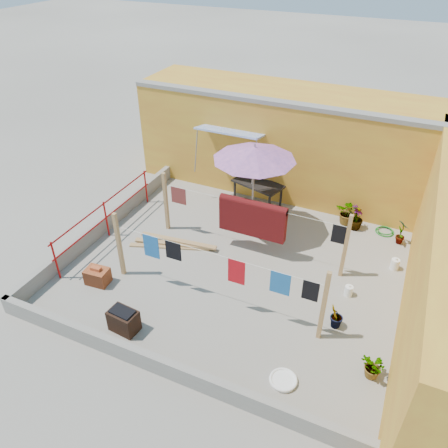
{
  "coord_description": "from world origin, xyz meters",
  "views": [
    {
      "loc": [
        3.29,
        -8.02,
        7.25
      ],
      "look_at": [
        -0.49,
        0.3,
        1.02
      ],
      "focal_mm": 35.0,
      "sensor_mm": 36.0,
      "label": 1
    }
  ],
  "objects_px": {
    "plant_back_a": "(348,212)",
    "white_basin": "(283,380)",
    "water_jug_a": "(349,291)",
    "water_jug_b": "(395,264)",
    "patio_umbrella": "(255,154)",
    "outdoor_table": "(258,185)",
    "brazier": "(124,320)",
    "green_hose": "(385,231)",
    "brick_stack": "(97,276)"
  },
  "relations": [
    {
      "from": "water_jug_b",
      "to": "white_basin",
      "type": "bearing_deg",
      "value": -109.25
    },
    {
      "from": "brick_stack",
      "to": "green_hose",
      "type": "xyz_separation_m",
      "value": [
        6.13,
        5.15,
        -0.17
      ]
    },
    {
      "from": "patio_umbrella",
      "to": "white_basin",
      "type": "distance_m",
      "value": 5.66
    },
    {
      "from": "white_basin",
      "to": "water_jug_b",
      "type": "height_order",
      "value": "water_jug_b"
    },
    {
      "from": "outdoor_table",
      "to": "brick_stack",
      "type": "height_order",
      "value": "outdoor_table"
    },
    {
      "from": "outdoor_table",
      "to": "brazier",
      "type": "distance_m",
      "value": 6.19
    },
    {
      "from": "outdoor_table",
      "to": "green_hose",
      "type": "relative_size",
      "value": 3.22
    },
    {
      "from": "white_basin",
      "to": "water_jug_b",
      "type": "bearing_deg",
      "value": 70.75
    },
    {
      "from": "water_jug_a",
      "to": "white_basin",
      "type": "bearing_deg",
      "value": -102.57
    },
    {
      "from": "brazier",
      "to": "green_hose",
      "type": "xyz_separation_m",
      "value": [
        4.65,
        6.13,
        -0.23
      ]
    },
    {
      "from": "water_jug_a",
      "to": "green_hose",
      "type": "bearing_deg",
      "value": 81.67
    },
    {
      "from": "brazier",
      "to": "patio_umbrella",
      "type": "bearing_deg",
      "value": 76.67
    },
    {
      "from": "patio_umbrella",
      "to": "brazier",
      "type": "relative_size",
      "value": 4.09
    },
    {
      "from": "patio_umbrella",
      "to": "outdoor_table",
      "type": "height_order",
      "value": "patio_umbrella"
    },
    {
      "from": "brazier",
      "to": "white_basin",
      "type": "relative_size",
      "value": 1.19
    },
    {
      "from": "water_jug_b",
      "to": "plant_back_a",
      "type": "bearing_deg",
      "value": 133.76
    },
    {
      "from": "outdoor_table",
      "to": "green_hose",
      "type": "xyz_separation_m",
      "value": [
        3.92,
        0.0,
        -0.62
      ]
    },
    {
      "from": "white_basin",
      "to": "outdoor_table",
      "type": "bearing_deg",
      "value": 115.18
    },
    {
      "from": "water_jug_a",
      "to": "green_hose",
      "type": "height_order",
      "value": "water_jug_a"
    },
    {
      "from": "brick_stack",
      "to": "water_jug_a",
      "type": "bearing_deg",
      "value": 20.23
    },
    {
      "from": "brazier",
      "to": "white_basin",
      "type": "bearing_deg",
      "value": 2.35
    },
    {
      "from": "brick_stack",
      "to": "brazier",
      "type": "height_order",
      "value": "brazier"
    },
    {
      "from": "brick_stack",
      "to": "green_hose",
      "type": "bearing_deg",
      "value": 40.02
    },
    {
      "from": "plant_back_a",
      "to": "brazier",
      "type": "bearing_deg",
      "value": -120.14
    },
    {
      "from": "outdoor_table",
      "to": "white_basin",
      "type": "height_order",
      "value": "outdoor_table"
    },
    {
      "from": "brick_stack",
      "to": "patio_umbrella",
      "type": "bearing_deg",
      "value": 54.99
    },
    {
      "from": "brick_stack",
      "to": "water_jug_a",
      "type": "distance_m",
      "value": 6.06
    },
    {
      "from": "patio_umbrella",
      "to": "water_jug_a",
      "type": "height_order",
      "value": "patio_umbrella"
    },
    {
      "from": "water_jug_a",
      "to": "outdoor_table",
      "type": "bearing_deg",
      "value": 138.66
    },
    {
      "from": "water_jug_a",
      "to": "water_jug_b",
      "type": "xyz_separation_m",
      "value": [
        0.88,
        1.46,
        0.01
      ]
    },
    {
      "from": "plant_back_a",
      "to": "water_jug_b",
      "type": "bearing_deg",
      "value": -46.24
    },
    {
      "from": "outdoor_table",
      "to": "green_hose",
      "type": "height_order",
      "value": "outdoor_table"
    },
    {
      "from": "water_jug_b",
      "to": "outdoor_table",
      "type": "bearing_deg",
      "value": 159.9
    },
    {
      "from": "white_basin",
      "to": "green_hose",
      "type": "xyz_separation_m",
      "value": [
        1.1,
        5.99,
        -0.01
      ]
    },
    {
      "from": "brazier",
      "to": "green_hose",
      "type": "relative_size",
      "value": 1.24
    },
    {
      "from": "patio_umbrella",
      "to": "water_jug_b",
      "type": "relative_size",
      "value": 7.85
    },
    {
      "from": "water_jug_a",
      "to": "green_hose",
      "type": "xyz_separation_m",
      "value": [
        0.45,
        3.05,
        -0.1
      ]
    },
    {
      "from": "brick_stack",
      "to": "white_basin",
      "type": "height_order",
      "value": "brick_stack"
    },
    {
      "from": "patio_umbrella",
      "to": "green_hose",
      "type": "height_order",
      "value": "patio_umbrella"
    },
    {
      "from": "green_hose",
      "to": "plant_back_a",
      "type": "xyz_separation_m",
      "value": [
        -1.09,
        0.0,
        0.35
      ]
    },
    {
      "from": "brazier",
      "to": "white_basin",
      "type": "height_order",
      "value": "brazier"
    },
    {
      "from": "outdoor_table",
      "to": "white_basin",
      "type": "relative_size",
      "value": 3.09
    },
    {
      "from": "brazier",
      "to": "water_jug_b",
      "type": "relative_size",
      "value": 1.92
    },
    {
      "from": "plant_back_a",
      "to": "white_basin",
      "type": "bearing_deg",
      "value": -90.1
    },
    {
      "from": "water_jug_b",
      "to": "brazier",
      "type": "bearing_deg",
      "value": -138.23
    },
    {
      "from": "water_jug_a",
      "to": "water_jug_b",
      "type": "bearing_deg",
      "value": 58.92
    },
    {
      "from": "water_jug_a",
      "to": "patio_umbrella",
      "type": "bearing_deg",
      "value": 152.65
    },
    {
      "from": "brick_stack",
      "to": "plant_back_a",
      "type": "distance_m",
      "value": 7.2
    },
    {
      "from": "brazier",
      "to": "water_jug_a",
      "type": "distance_m",
      "value": 5.21
    },
    {
      "from": "outdoor_table",
      "to": "water_jug_b",
      "type": "xyz_separation_m",
      "value": [
        4.35,
        -1.59,
        -0.5
      ]
    }
  ]
}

